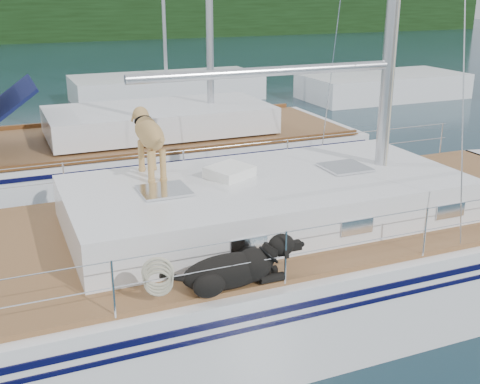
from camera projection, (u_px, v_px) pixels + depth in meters
name	position (u px, v px, depth m)	size (l,w,h in m)	color
ground	(212.00, 311.00, 8.22)	(120.00, 120.00, 0.00)	black
tree_line	(11.00, 3.00, 46.51)	(90.00, 3.00, 6.00)	black
shore_bank	(14.00, 34.00, 48.34)	(92.00, 1.00, 1.20)	#595147
main_sailboat	(217.00, 266.00, 8.03)	(12.00, 3.80, 14.01)	white
neighbor_sailboat	(113.00, 161.00, 13.05)	(11.00, 3.50, 13.30)	white
bg_boat_center	(167.00, 88.00, 23.50)	(7.20, 3.00, 11.65)	white
bg_boat_east	(383.00, 86.00, 23.80)	(6.40, 3.00, 11.65)	white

